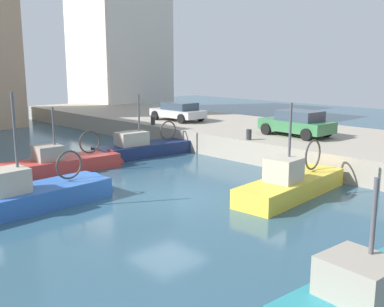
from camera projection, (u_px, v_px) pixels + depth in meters
The scene contains 12 objects.
water_surface at pixel (167, 198), 17.47m from camera, with size 80.00×80.00×0.00m, color #2D5166.
quay_wall at pixel (324, 146), 25.11m from camera, with size 9.00×56.00×1.20m, color #9E9384.
fishing_boat_red at pixel (68, 169), 21.99m from camera, with size 6.52×2.26×3.91m.
fishing_boat_teal at pixel (383, 303), 9.65m from camera, with size 5.66×2.44×3.84m.
fishing_boat_yellow at pixel (295, 191), 18.01m from camera, with size 6.73×2.05×4.43m.
fishing_boat_blue at pixel (40, 203), 16.56m from camera, with size 6.80×2.13×5.02m.
fishing_boat_navy at pixel (150, 153), 25.73m from camera, with size 6.70×2.35×4.23m.
parked_car_silver at pixel (178, 111), 31.29m from camera, with size 2.02×4.05×1.28m.
parked_car_green at pixel (297, 123), 24.72m from camera, with size 2.24×4.08×1.41m.
mooring_bollard_mid at pixel (249, 135), 23.56m from camera, with size 0.28×0.28×0.55m, color #2D2D33.
mooring_bollard_north at pixel (153, 121), 29.25m from camera, with size 0.28×0.28×0.55m, color #2D2D33.
waterfront_building_east_mid at pixel (119, 50), 47.32m from camera, with size 8.27×8.55×12.95m.
Camera 1 is at (-10.84, -12.85, 5.16)m, focal length 42.26 mm.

